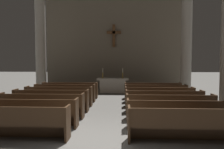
{
  "coord_description": "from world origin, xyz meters",
  "views": [
    {
      "loc": [
        0.64,
        -5.67,
        2.13
      ],
      "look_at": [
        0.0,
        8.11,
        1.33
      ],
      "focal_mm": 34.13,
      "sensor_mm": 36.0,
      "label": 1
    }
  ],
  "objects_px": {
    "pew_left_row_5": "(59,96)",
    "pew_right_row_7": "(153,91)",
    "column_right_second": "(186,42)",
    "pew_right_row_4": "(164,101)",
    "pew_right_row_5": "(159,97)",
    "column_left_second": "(41,43)",
    "pew_left_row_3": "(41,106)",
    "pew_left_row_7": "(70,90)",
    "altar": "(113,85)",
    "pew_right_row_3": "(170,107)",
    "candlestick_right": "(123,75)",
    "pew_left_row_1": "(10,122)",
    "pew_left_row_6": "(65,93)",
    "pew_left_row_4": "(51,100)",
    "pew_right_row_2": "(178,114)",
    "pew_right_row_6": "(156,93)",
    "pew_left_row_2": "(28,113)",
    "candlestick_left": "(103,75)",
    "pew_right_row_1": "(189,125)"
  },
  "relations": [
    {
      "from": "pew_left_row_5",
      "to": "pew_right_row_7",
      "type": "bearing_deg",
      "value": 24.95
    },
    {
      "from": "pew_left_row_3",
      "to": "column_right_second",
      "type": "relative_size",
      "value": 0.46
    },
    {
      "from": "pew_right_row_2",
      "to": "pew_right_row_7",
      "type": "xyz_separation_m",
      "value": [
        0.0,
        5.65,
        0.0
      ]
    },
    {
      "from": "pew_left_row_7",
      "to": "column_right_second",
      "type": "height_order",
      "value": "column_right_second"
    },
    {
      "from": "pew_left_row_4",
      "to": "pew_right_row_4",
      "type": "distance_m",
      "value": 4.86
    },
    {
      "from": "pew_right_row_2",
      "to": "altar",
      "type": "bearing_deg",
      "value": 106.71
    },
    {
      "from": "pew_left_row_4",
      "to": "pew_right_row_6",
      "type": "height_order",
      "value": "same"
    },
    {
      "from": "column_left_second",
      "to": "pew_left_row_1",
      "type": "bearing_deg",
      "value": -74.25
    },
    {
      "from": "column_left_second",
      "to": "pew_left_row_7",
      "type": "bearing_deg",
      "value": -36.88
    },
    {
      "from": "pew_left_row_6",
      "to": "column_left_second",
      "type": "bearing_deg",
      "value": 129.43
    },
    {
      "from": "pew_left_row_1",
      "to": "candlestick_right",
      "type": "height_order",
      "value": "candlestick_right"
    },
    {
      "from": "pew_left_row_1",
      "to": "pew_right_row_7",
      "type": "height_order",
      "value": "same"
    },
    {
      "from": "pew_left_row_6",
      "to": "column_right_second",
      "type": "xyz_separation_m",
      "value": [
        7.29,
        2.95,
        2.97
      ]
    },
    {
      "from": "pew_left_row_2",
      "to": "pew_left_row_4",
      "type": "relative_size",
      "value": 1.0
    },
    {
      "from": "pew_left_row_6",
      "to": "pew_right_row_1",
      "type": "xyz_separation_m",
      "value": [
        4.86,
        -5.65,
        0.0
      ]
    },
    {
      "from": "column_right_second",
      "to": "pew_right_row_2",
      "type": "bearing_deg",
      "value": -107.99
    },
    {
      "from": "pew_right_row_2",
      "to": "candlestick_right",
      "type": "bearing_deg",
      "value": 102.06
    },
    {
      "from": "pew_left_row_3",
      "to": "pew_left_row_7",
      "type": "xyz_separation_m",
      "value": [
        0.0,
        4.52,
        0.0
      ]
    },
    {
      "from": "pew_right_row_7",
      "to": "column_left_second",
      "type": "height_order",
      "value": "column_left_second"
    },
    {
      "from": "pew_left_row_2",
      "to": "pew_right_row_5",
      "type": "height_order",
      "value": "same"
    },
    {
      "from": "pew_left_row_1",
      "to": "pew_right_row_5",
      "type": "distance_m",
      "value": 6.64
    },
    {
      "from": "pew_right_row_4",
      "to": "pew_right_row_5",
      "type": "bearing_deg",
      "value": 90.0
    },
    {
      "from": "pew_left_row_5",
      "to": "candlestick_right",
      "type": "height_order",
      "value": "candlestick_right"
    },
    {
      "from": "column_right_second",
      "to": "pew_right_row_4",
      "type": "bearing_deg",
      "value": -114.96
    },
    {
      "from": "column_right_second",
      "to": "pew_left_row_2",
      "type": "bearing_deg",
      "value": -134.28
    },
    {
      "from": "pew_left_row_4",
      "to": "pew_right_row_2",
      "type": "height_order",
      "value": "same"
    },
    {
      "from": "altar",
      "to": "pew_left_row_6",
      "type": "bearing_deg",
      "value": -124.21
    },
    {
      "from": "pew_right_row_2",
      "to": "pew_left_row_1",
      "type": "bearing_deg",
      "value": -166.91
    },
    {
      "from": "pew_left_row_4",
      "to": "pew_right_row_5",
      "type": "height_order",
      "value": "same"
    },
    {
      "from": "pew_left_row_2",
      "to": "pew_left_row_5",
      "type": "height_order",
      "value": "same"
    },
    {
      "from": "pew_left_row_4",
      "to": "pew_left_row_7",
      "type": "distance_m",
      "value": 3.39
    },
    {
      "from": "candlestick_right",
      "to": "pew_right_row_7",
      "type": "bearing_deg",
      "value": -54.7
    },
    {
      "from": "pew_left_row_7",
      "to": "pew_right_row_4",
      "type": "height_order",
      "value": "same"
    },
    {
      "from": "pew_left_row_5",
      "to": "pew_right_row_5",
      "type": "xyz_separation_m",
      "value": [
        4.86,
        0.0,
        0.0
      ]
    },
    {
      "from": "pew_left_row_4",
      "to": "pew_right_row_6",
      "type": "distance_m",
      "value": 5.36
    },
    {
      "from": "pew_right_row_5",
      "to": "column_left_second",
      "type": "distance_m",
      "value": 8.87
    },
    {
      "from": "pew_right_row_3",
      "to": "pew_right_row_6",
      "type": "bearing_deg",
      "value": 90.0
    },
    {
      "from": "pew_left_row_6",
      "to": "pew_right_row_6",
      "type": "relative_size",
      "value": 1.0
    },
    {
      "from": "pew_right_row_7",
      "to": "candlestick_right",
      "type": "relative_size",
      "value": 4.63
    },
    {
      "from": "pew_left_row_6",
      "to": "pew_right_row_7",
      "type": "relative_size",
      "value": 1.0
    },
    {
      "from": "pew_right_row_2",
      "to": "candlestick_left",
      "type": "height_order",
      "value": "candlestick_left"
    },
    {
      "from": "pew_left_row_3",
      "to": "candlestick_right",
      "type": "height_order",
      "value": "candlestick_right"
    },
    {
      "from": "pew_left_row_3",
      "to": "pew_left_row_7",
      "type": "height_order",
      "value": "same"
    },
    {
      "from": "pew_left_row_1",
      "to": "pew_left_row_7",
      "type": "distance_m",
      "value": 6.79
    },
    {
      "from": "pew_left_row_6",
      "to": "pew_right_row_3",
      "type": "distance_m",
      "value": 5.93
    },
    {
      "from": "pew_left_row_7",
      "to": "column_right_second",
      "type": "xyz_separation_m",
      "value": [
        7.29,
        1.82,
        2.97
      ]
    },
    {
      "from": "pew_left_row_3",
      "to": "altar",
      "type": "relative_size",
      "value": 1.48
    },
    {
      "from": "pew_left_row_7",
      "to": "column_left_second",
      "type": "relative_size",
      "value": 0.46
    },
    {
      "from": "pew_left_row_5",
      "to": "pew_right_row_4",
      "type": "bearing_deg",
      "value": -13.09
    },
    {
      "from": "altar",
      "to": "pew_right_row_3",
      "type": "bearing_deg",
      "value": -70.77
    }
  ]
}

